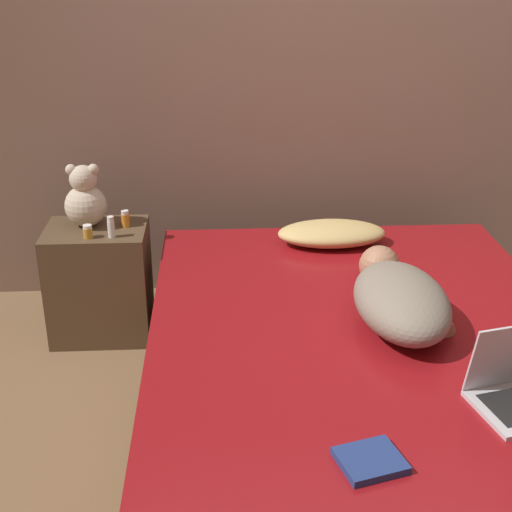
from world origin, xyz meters
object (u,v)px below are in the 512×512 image
person_lying (399,297)px  book (370,461)px  bottle_white (111,227)px  pillow (333,233)px  bottle_amber (88,232)px  bottle_orange (125,219)px  teddy_bear (85,199)px

person_lying → book: 0.86m
person_lying → bottle_white: bearing=149.5°
pillow → bottle_amber: bearing=-174.9°
pillow → bottle_orange: size_ratio=6.46×
bottle_white → person_lying: bearing=-30.0°
bottle_white → bottle_amber: bearing=-178.2°
bottle_orange → book: 1.83m
teddy_bear → bottle_orange: bearing=-8.1°
bottle_amber → book: 1.80m
bottle_orange → bottle_amber: size_ratio=1.29×
pillow → bottle_white: bottle_white is taller
teddy_bear → bottle_amber: bearing=-79.9°
pillow → book: size_ratio=2.47×
person_lying → teddy_bear: 1.55m
bottle_amber → person_lying: bearing=-27.8°
teddy_bear → book: 1.96m
person_lying → bottle_white: size_ratio=7.41×
bottle_orange → bottle_white: bottle_white is taller
teddy_bear → bottle_white: bearing=-49.3°
teddy_bear → bottle_amber: size_ratio=4.84×
pillow → person_lying: (0.13, -0.78, 0.05)m
bottle_amber → book: (1.01, -1.48, -0.12)m
pillow → bottle_white: bearing=-174.6°
bottle_amber → bottle_white: bearing=1.8°
teddy_bear → bottle_white: size_ratio=3.01×
person_lying → bottle_amber: (-1.28, 0.67, 0.03)m
pillow → bottle_white: (-1.04, -0.10, 0.09)m
person_lying → bottle_amber: bearing=151.7°
pillow → bottle_orange: bottle_orange is taller
person_lying → teddy_bear: size_ratio=2.46×
bottle_amber → bottle_orange: bearing=40.8°
bottle_orange → book: bearing=-62.3°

